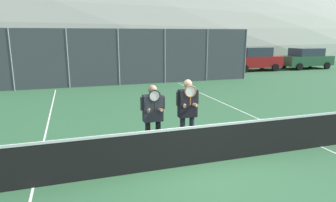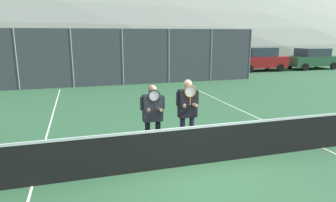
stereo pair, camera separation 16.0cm
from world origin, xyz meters
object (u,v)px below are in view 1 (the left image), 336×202
car_left_of_center (133,64)px  car_center (200,61)px  car_far_left (53,67)px  car_far_right (306,58)px  car_right_of_center (254,59)px  player_center_left (188,109)px  player_leftmost (153,113)px

car_left_of_center → car_center: car_center is taller
car_far_left → car_far_right: 20.45m
car_left_of_center → car_far_left: bearing=178.5°
car_far_left → car_far_right: (20.45, 0.33, 0.04)m
car_far_left → car_right_of_center: car_right_of_center is taller
car_center → car_far_left: bearing=180.0°
player_center_left → car_center: player_center_left is taller
player_leftmost → player_center_left: bearing=-4.2°
player_leftmost → player_center_left: player_center_left is taller
car_far_right → player_leftmost: bearing=-141.0°
player_leftmost → car_center: bearing=61.7°
player_leftmost → car_left_of_center: car_left_of_center is taller
player_leftmost → car_far_right: bearing=39.0°
car_left_of_center → car_center: size_ratio=1.13×
player_center_left → car_far_left: 14.40m
car_left_of_center → car_center: (5.14, 0.14, 0.00)m
car_left_of_center → car_center: 5.14m
car_center → car_right_of_center: car_right_of_center is taller
player_center_left → car_far_left: size_ratio=0.42×
car_right_of_center → player_leftmost: bearing=-131.1°
car_left_of_center → car_far_right: 15.20m
car_right_of_center → car_far_right: 5.09m
car_far_left → car_left_of_center: car_left_of_center is taller
car_far_left → car_right_of_center: bearing=1.5°
car_center → car_right_of_center: bearing=4.6°
player_center_left → car_far_left: bearing=105.5°
car_center → car_left_of_center: bearing=-178.5°
car_far_left → car_left_of_center: size_ratio=0.93×
player_leftmost → car_center: (7.43, 13.81, -0.11)m
player_center_left → car_far_right: bearing=40.6°
player_center_left → car_right_of_center: size_ratio=0.42×
car_center → player_leftmost: bearing=-118.3°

